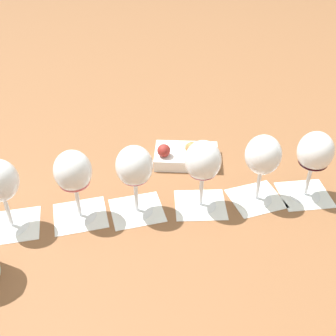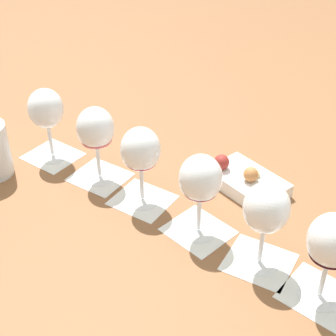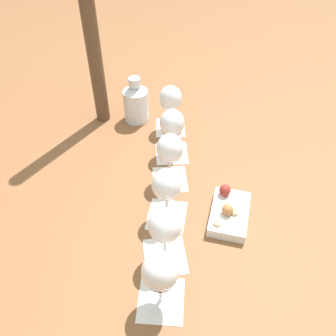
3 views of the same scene
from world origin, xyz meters
name	(u,v)px [view 1 (image 1 of 3)]	position (x,y,z in m)	size (l,w,h in m)	color
ground_plane	(168,209)	(0.00, 0.00, 0.00)	(8.00, 8.00, 0.00)	brown
tasting_card_0	(12,226)	(-0.30, -0.16, 0.00)	(0.15, 0.15, 0.00)	white
tasting_card_1	(80,215)	(-0.18, -0.08, 0.00)	(0.15, 0.15, 0.00)	white
tasting_card_2	(137,210)	(-0.06, -0.03, 0.00)	(0.15, 0.15, 0.00)	white
tasting_card_3	(200,205)	(0.07, 0.04, 0.00)	(0.14, 0.14, 0.00)	white
tasting_card_4	(256,198)	(0.18, 0.10, 0.00)	(0.15, 0.15, 0.00)	white
tasting_card_5	(304,195)	(0.29, 0.15, 0.00)	(0.15, 0.14, 0.00)	white
wine_glass_0	(0,184)	(-0.30, -0.16, 0.12)	(0.08, 0.08, 0.17)	white
wine_glass_1	(73,174)	(-0.18, -0.08, 0.12)	(0.08, 0.08, 0.17)	white
wine_glass_2	(135,169)	(-0.06, -0.03, 0.12)	(0.08, 0.08, 0.17)	white
wine_glass_3	(203,164)	(0.07, 0.04, 0.12)	(0.08, 0.08, 0.17)	white
wine_glass_4	(263,158)	(0.18, 0.10, 0.12)	(0.08, 0.08, 0.17)	white
wine_glass_5	(315,155)	(0.29, 0.15, 0.12)	(0.08, 0.08, 0.17)	white
snack_dish	(185,156)	(-0.02, 0.19, 0.02)	(0.18, 0.14, 0.06)	white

